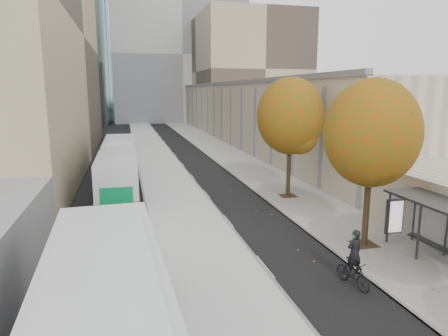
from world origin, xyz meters
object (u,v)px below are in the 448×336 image
object	(u,v)px
bus_far	(119,162)
distant_car	(122,145)
bus_shelter	(439,210)
cyclist	(353,266)

from	to	relation	value
bus_far	distant_car	world-z (taller)	bus_far
bus_shelter	cyclist	distance (m)	5.13
bus_shelter	bus_far	world-z (taller)	bus_far
distant_car	bus_shelter	bearing A→B (deg)	-74.57
bus_far	cyclist	xyz separation A→B (m)	(8.46, -19.67, -0.79)
bus_shelter	cyclist	xyz separation A→B (m)	(-4.76, -1.32, -1.38)
bus_shelter	cyclist	world-z (taller)	bus_shelter
cyclist	distant_car	xyz separation A→B (m)	(-8.34, 37.95, -0.16)
bus_far	cyclist	distance (m)	21.43
bus_far	distant_car	size ratio (longest dim) A/B	4.61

